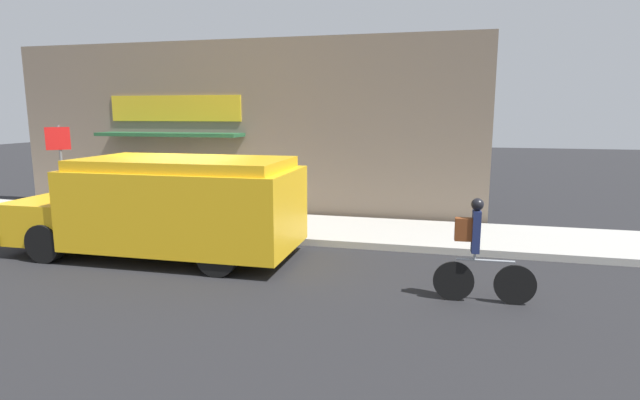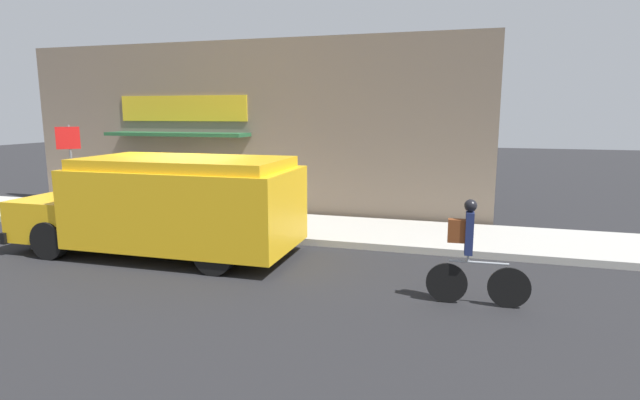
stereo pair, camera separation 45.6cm
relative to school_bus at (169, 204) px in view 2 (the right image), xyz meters
name	(u,v)px [view 2 (the right image)]	position (x,y,z in m)	size (l,w,h in m)	color
ground_plane	(193,237)	(-0.36, 1.45, -1.07)	(70.00, 70.00, 0.00)	#232326
sidewalk	(218,222)	(-0.36, 2.78, -0.99)	(28.00, 2.66, 0.16)	#ADAAA3
storefront	(239,129)	(-0.43, 4.36, 1.42)	(14.07, 1.01, 4.99)	#756656
school_bus	(169,204)	(0.00, 0.00, 0.00)	(6.05, 2.76, 2.06)	yellow
cyclist	(471,255)	(6.06, -1.18, -0.27)	(1.57, 0.20, 1.67)	black
stop_sign_post	(70,155)	(-4.46, 2.19, 0.75)	(0.45, 0.45, 2.49)	slate
trash_bin	(149,198)	(-2.48, 2.80, -0.44)	(0.49, 0.49, 0.95)	#38383D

